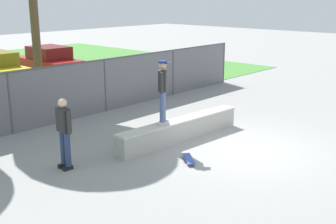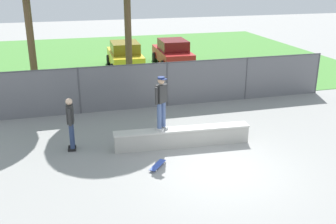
{
  "view_description": "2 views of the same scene",
  "coord_description": "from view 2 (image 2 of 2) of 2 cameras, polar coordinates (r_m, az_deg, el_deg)",
  "views": [
    {
      "loc": [
        -10.03,
        -6.22,
        4.24
      ],
      "look_at": [
        -1.13,
        1.95,
        0.96
      ],
      "focal_mm": 46.06,
      "sensor_mm": 36.0,
      "label": 1
    },
    {
      "loc": [
        -4.36,
        -9.98,
        5.69
      ],
      "look_at": [
        -1.08,
        2.09,
        1.21
      ],
      "focal_mm": 42.14,
      "sensor_mm": 36.0,
      "label": 2
    }
  ],
  "objects": [
    {
      "name": "ground_plane",
      "position": [
        12.28,
        7.5,
        -8.07
      ],
      "size": [
        80.0,
        80.0,
        0.0
      ],
      "primitive_type": "plane",
      "color": "gray"
    },
    {
      "name": "grass_strip",
      "position": [
        27.4,
        -5.78,
        7.64
      ],
      "size": [
        27.19,
        20.0,
        0.02
      ],
      "primitive_type": "cube",
      "color": "#478438",
      "rests_on": "ground"
    },
    {
      "name": "concrete_ledge",
      "position": [
        13.56,
        2.07,
        -3.62
      ],
      "size": [
        4.72,
        0.77,
        0.64
      ],
      "color": "#A8A59E",
      "rests_on": "ground"
    },
    {
      "name": "skateboarder",
      "position": [
        12.95,
        -0.97,
        1.63
      ],
      "size": [
        0.5,
        0.43,
        1.84
      ],
      "color": "beige",
      "rests_on": "concrete_ledge"
    },
    {
      "name": "skateboard",
      "position": [
        12.21,
        -1.51,
        -7.68
      ],
      "size": [
        0.66,
        0.75,
        0.09
      ],
      "color": "#334CB2",
      "rests_on": "ground"
    },
    {
      "name": "chainlink_fence",
      "position": [
        17.35,
        -0.11,
        4.28
      ],
      "size": [
        15.26,
        0.07,
        1.99
      ],
      "color": "#4C4C51",
      "rests_on": "ground"
    },
    {
      "name": "car_yellow",
      "position": [
        24.49,
        -6.24,
        8.16
      ],
      "size": [
        2.12,
        4.25,
        1.66
      ],
      "color": "gold",
      "rests_on": "ground"
    },
    {
      "name": "car_red",
      "position": [
        25.19,
        0.68,
        8.59
      ],
      "size": [
        2.12,
        4.25,
        1.66
      ],
      "color": "#B21E1E",
      "rests_on": "ground"
    },
    {
      "name": "bystander",
      "position": [
        13.38,
        -13.9,
        -1.39
      ],
      "size": [
        0.3,
        0.6,
        1.82
      ],
      "color": "black",
      "rests_on": "ground"
    }
  ]
}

